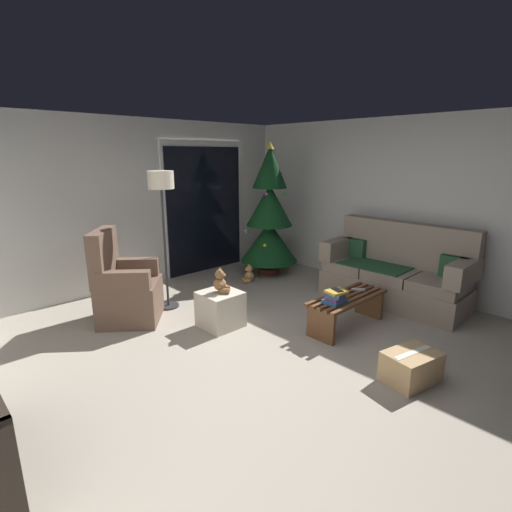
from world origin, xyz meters
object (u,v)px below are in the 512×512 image
Objects in this scene: cell_phone at (337,290)px; floor_lamp at (162,194)px; coffee_table at (347,306)px; christmas_tree at (269,218)px; armchair at (125,289)px; remote_silver at (358,289)px; ottoman at (220,309)px; book_stack at (335,297)px; remote_graphite at (345,292)px; couch at (395,273)px; cardboard_box_taped_mid_floor at (411,367)px; teddy_bear_chestnut at (221,282)px; teddy_bear_honey_by_tree at (249,275)px.

floor_lamp reaches higher than cell_phone.
coffee_table is 2.42m from christmas_tree.
floor_lamp is at bearing 133.43° from cell_phone.
armchair is (-1.79, 1.97, 0.14)m from coffee_table.
ottoman reaches higher than remote_silver.
floor_lamp reaches higher than ottoman.
armchair is at bearing 94.30° from remote_silver.
book_stack reaches higher than remote_silver.
remote_silver is at bearing -123.31° from remote_graphite.
couch is 2.47m from ottoman.
armchair is at bearing 128.27° from ottoman.
couch is 1.20m from coffee_table.
book_stack is 0.45× the size of cardboard_box_taped_mid_floor.
cell_phone is 1.32m from teddy_bear_chestnut.
ottoman is 2.15m from cardboard_box_taped_mid_floor.
cell_phone is at bearing -117.62° from christmas_tree.
ottoman is at bearing 135.46° from coffee_table.
remote_silver is 1.08× the size of cell_phone.
cell_phone reaches higher than book_stack.
remote_graphite is at bearing -96.67° from teddy_bear_honey_by_tree.
teddy_bear_chestnut is (-0.76, 1.06, 0.08)m from book_stack.
remote_silver is at bearing -106.06° from christmas_tree.
ottoman is at bearing 135.46° from teddy_bear_chestnut.
remote_graphite is at bearing -56.81° from floor_lamp.
teddy_bear_chestnut reaches higher than remote_silver.
armchair is at bearing 147.12° from couch.
remote_silver is at bearing -37.87° from ottoman.
teddy_bear_chestnut reaches higher than remote_graphite.
remote_silver reaches higher than coffee_table.
christmas_tree is at bearing 30.21° from teddy_bear_chestnut.
christmas_tree reaches higher than ottoman.
floor_lamp reaches higher than cardboard_box_taped_mid_floor.
armchair is 1.25m from floor_lamp.
couch is 6.85× the size of teddy_bear_honey_by_tree.
ottoman is (-1.92, -1.11, -0.75)m from christmas_tree.
teddy_bear_chestnut reaches higher than coffee_table.
armchair reaches higher than coffee_table.
book_stack is (-0.54, -0.05, 0.06)m from remote_silver.
coffee_table is 1.50m from teddy_bear_chestnut.
remote_graphite is 1.08× the size of cell_phone.
couch is at bearing -109.29° from remote_graphite.
remote_graphite is at bearing 38.41° from cell_phone.
couch is 12.53× the size of remote_graphite.
remote_silver is 1.35m from cardboard_box_taped_mid_floor.
couch is at bearing -24.01° from ottoman.
teddy_bear_chestnut is at bearing -44.54° from ottoman.
remote_graphite is 0.39m from cell_phone.
christmas_tree is 2.34m from ottoman.
armchair is at bearing 132.28° from coffee_table.
couch is 1.78× the size of coffee_table.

